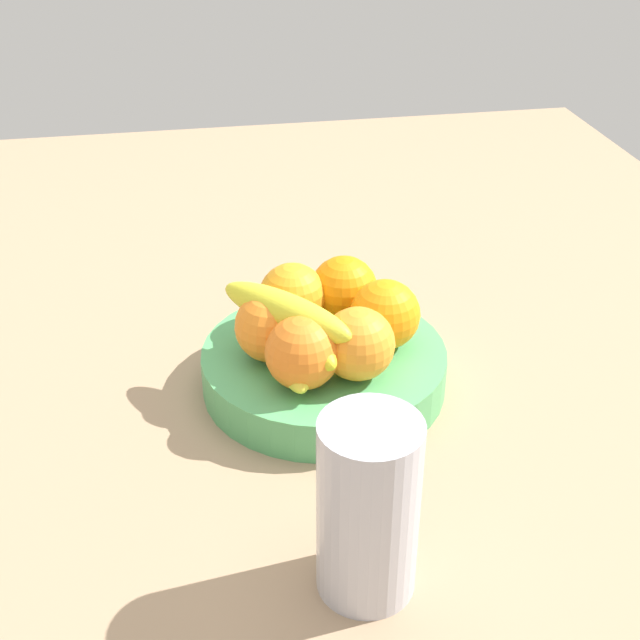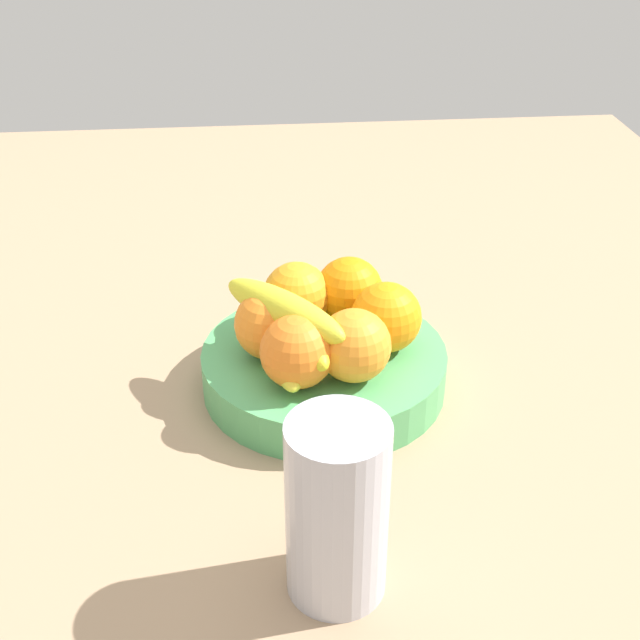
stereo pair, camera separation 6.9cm
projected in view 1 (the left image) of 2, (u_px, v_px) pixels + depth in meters
The scene contains 10 objects.
ground_plane at pixel (321, 385), 99.98cm from camera, with size 180.00×140.00×3.00cm, color #9F8062.
fruit_bowl at pixel (320, 368), 96.11cm from camera, with size 27.22×27.22×4.69cm, color #4FA561.
orange_front_left at pixel (344, 289), 98.89cm from camera, with size 7.79×7.79×7.79cm, color orange.
orange_front_right at pixel (293, 297), 97.38cm from camera, with size 7.79×7.79×7.79cm, color orange.
orange_center at pixel (271, 326), 91.89cm from camera, with size 7.79×7.79×7.79cm, color orange.
orange_back_left at pixel (302, 353), 87.54cm from camera, with size 7.79×7.79×7.79cm, color orange.
orange_back_right at pixel (358, 344), 88.94cm from camera, with size 7.79×7.79×7.79cm, color orange.
orange_top_stack at pixel (385, 314), 94.05cm from camera, with size 7.79×7.79×7.79cm, color orange.
banana_bunch at pixel (289, 329), 90.89cm from camera, with size 17.42×14.30×8.40cm.
thermos_tumbler at pixel (368, 508), 68.57cm from camera, with size 8.33×8.33×16.75cm, color #B7B7C2.
Camera 1 is at (-80.29, 14.50, 56.78)cm, focal length 48.22 mm.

